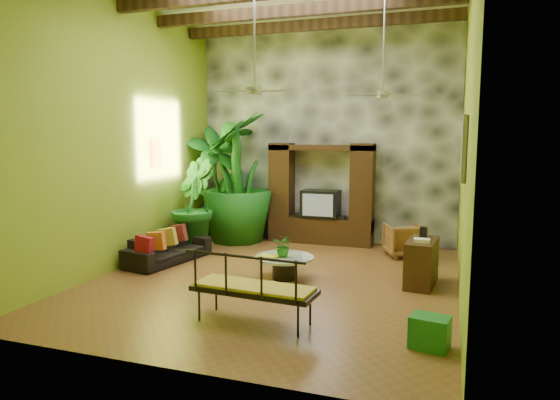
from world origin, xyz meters
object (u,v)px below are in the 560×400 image
at_px(tall_plant_c, 237,178).
at_px(entertainment_center, 321,202).
at_px(iron_bench, 252,286).
at_px(green_bin, 430,332).
at_px(ceiling_fan_back, 383,83).
at_px(tall_plant_b, 192,205).
at_px(ceiling_fan_front, 255,77).
at_px(coffee_table, 285,264).
at_px(side_console, 422,263).
at_px(sofa, 168,248).
at_px(wicker_armchair, 404,240).
at_px(tall_plant_a, 216,183).

bearing_deg(tall_plant_c, entertainment_center, 13.54).
relative_size(iron_bench, green_bin, 3.90).
distance_m(ceiling_fan_back, tall_plant_b, 4.73).
relative_size(ceiling_fan_front, iron_bench, 1.09).
xyz_separation_m(ceiling_fan_front, iron_bench, (0.61, -1.65, -2.87)).
relative_size(tall_plant_b, coffee_table, 1.96).
bearing_deg(side_console, tall_plant_b, 173.37).
relative_size(coffee_table, green_bin, 2.31).
bearing_deg(sofa, side_console, -79.37).
bearing_deg(iron_bench, side_console, 55.95).
relative_size(coffee_table, iron_bench, 0.59).
relative_size(sofa, wicker_armchair, 2.51).
distance_m(sofa, tall_plant_a, 2.59).
bearing_deg(side_console, tall_plant_c, 158.62).
bearing_deg(tall_plant_a, iron_bench, -59.20).
height_order(iron_bench, side_console, iron_bench).
xyz_separation_m(sofa, side_console, (4.81, 0.04, 0.11)).
bearing_deg(green_bin, coffee_table, 139.63).
distance_m(wicker_armchair, coffee_table, 2.97).
bearing_deg(tall_plant_c, ceiling_fan_front, -61.09).
xyz_separation_m(entertainment_center, tall_plant_b, (-2.46, -1.60, 0.03)).
bearing_deg(tall_plant_a, ceiling_fan_back, -21.44).
xyz_separation_m(entertainment_center, green_bin, (2.65, -5.18, -0.77)).
height_order(wicker_armchair, green_bin, wicker_armchair).
xyz_separation_m(entertainment_center, tall_plant_a, (-2.49, -0.33, 0.39)).
bearing_deg(side_console, sofa, -174.02).
bearing_deg(coffee_table, wicker_armchair, 52.41).
bearing_deg(entertainment_center, tall_plant_a, -172.47).
distance_m(sofa, coffee_table, 2.57).
xyz_separation_m(tall_plant_a, coffee_table, (2.63, -2.72, -1.10)).
distance_m(sofa, green_bin, 5.64).
distance_m(ceiling_fan_front, side_console, 4.09).
bearing_deg(green_bin, tall_plant_a, 136.66).
distance_m(coffee_table, green_bin, 3.29).
distance_m(wicker_armchair, tall_plant_a, 4.58).
bearing_deg(sofa, green_bin, -106.11).
bearing_deg(side_console, iron_bench, -122.63).
height_order(ceiling_fan_back, coffee_table, ceiling_fan_back).
distance_m(ceiling_fan_back, green_bin, 4.68).
bearing_deg(ceiling_fan_front, tall_plant_c, 118.91).
bearing_deg(entertainment_center, green_bin, -62.91).
height_order(side_console, green_bin, side_console).
bearing_deg(entertainment_center, iron_bench, -85.53).
bearing_deg(sofa, tall_plant_c, -2.49).
relative_size(entertainment_center, sofa, 1.29).
bearing_deg(wicker_armchair, tall_plant_b, -12.19).
distance_m(entertainment_center, green_bin, 5.87).
distance_m(ceiling_fan_front, tall_plant_c, 4.00).
distance_m(iron_bench, side_console, 3.24).
height_order(tall_plant_c, side_console, tall_plant_c).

